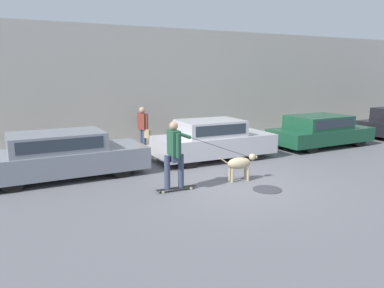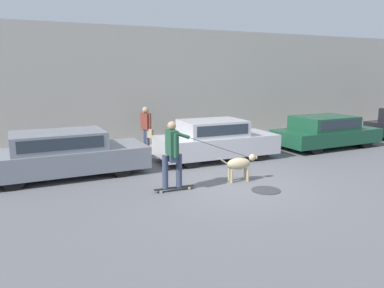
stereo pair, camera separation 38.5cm
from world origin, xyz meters
name	(u,v)px [view 1 (the left image)]	position (x,y,z in m)	size (l,w,h in m)	color
ground_plane	(231,185)	(0.00, 0.00, 0.00)	(36.00, 36.00, 0.00)	slate
back_wall	(149,88)	(0.00, 5.89, 2.31)	(32.00, 0.30, 4.62)	#ADA89E
sidewalk_curb	(161,150)	(0.00, 4.80, 0.06)	(30.00, 1.83, 0.13)	gray
parked_car_0	(63,155)	(-3.81, 2.79, 0.64)	(4.56, 1.83, 1.30)	black
parked_car_1	(213,140)	(1.10, 2.79, 0.66)	(4.12, 1.81, 1.36)	black
parked_car_2	(320,131)	(6.05, 2.79, 0.62)	(4.23, 1.90, 1.25)	black
dog	(240,164)	(0.45, 0.24, 0.48)	(1.11, 0.42, 0.73)	tan
skateboarder	(175,152)	(-1.53, 0.22, 1.01)	(2.83, 0.61, 1.77)	beige
pedestrian_with_bag	(143,127)	(-0.77, 4.55, 1.02)	(0.34, 0.62, 1.60)	#3D4760
manhole_cover	(267,189)	(0.61, -0.75, 0.01)	(0.74, 0.74, 0.01)	#38383D
fire_hydrant	(346,130)	(8.57, 3.64, 0.35)	(0.18, 0.18, 0.67)	gold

